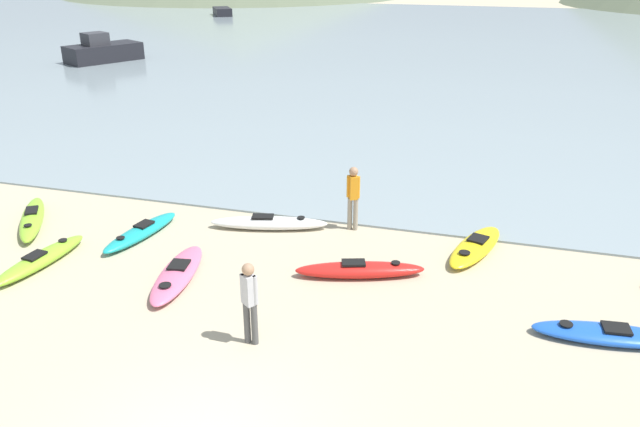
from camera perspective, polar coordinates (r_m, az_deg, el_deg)
name	(u,v)px	position (r m, az deg, el deg)	size (l,w,h in m)	color
bay_water	(456,45)	(50.69, 12.34, 14.83)	(160.00, 70.00, 0.06)	gray
kayak_on_sand_0	(32,219)	(18.66, -24.82, -0.43)	(2.22, 2.89, 0.38)	#8CCC2D
kayak_on_sand_1	(269,223)	(16.74, -4.69, -0.86)	(3.19, 1.32, 0.38)	white
kayak_on_sand_2	(141,232)	(16.87, -16.03, -1.61)	(1.02, 2.79, 0.34)	teal
kayak_on_sand_3	(360,270)	(14.34, 3.66, -5.15)	(3.01, 1.46, 0.38)	red
kayak_on_sand_4	(607,334)	(13.37, 24.79, -9.98)	(2.87, 1.00, 0.31)	blue
kayak_on_sand_5	(475,246)	(15.91, 14.03, -2.94)	(1.55, 2.83, 0.33)	yellow
kayak_on_sand_7	(177,274)	(14.57, -12.90, -5.39)	(1.21, 2.91, 0.33)	#E5668C
kayak_on_sand_8	(40,259)	(16.21, -24.20, -3.85)	(0.85, 2.84, 0.36)	#8CCC2D
person_near_foreground	(249,299)	(11.72, -6.47, -7.73)	(0.34, 0.30, 1.70)	#4C4C4C
person_near_waterline	(353,194)	(16.34, 3.05, 1.77)	(0.36, 0.31, 1.76)	gray
moored_boat_0	(222,12)	(72.17, -8.92, 17.78)	(3.34, 3.96, 0.82)	black
moored_boat_1	(94,52)	(44.70, -20.00, 13.72)	(1.79, 3.64, 1.63)	navy
moored_boat_2	(103,51)	(44.23, -19.24, 13.84)	(4.09, 5.12, 1.86)	black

